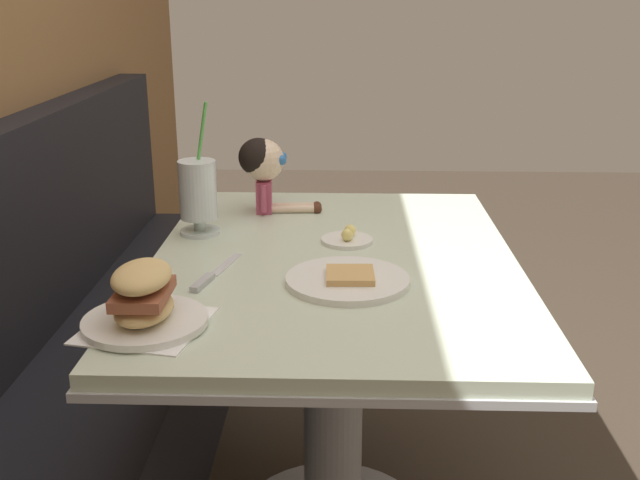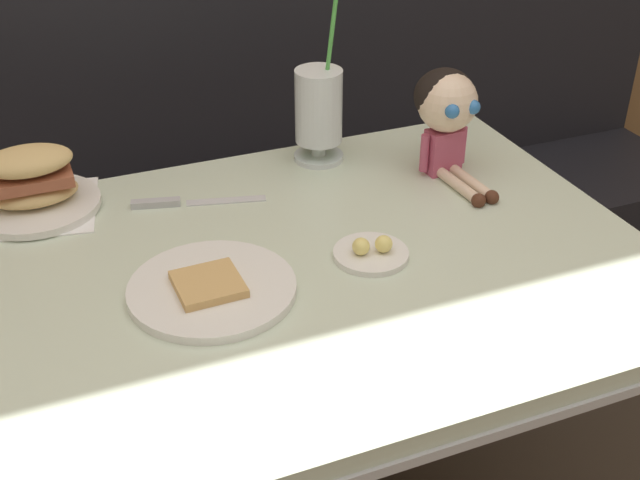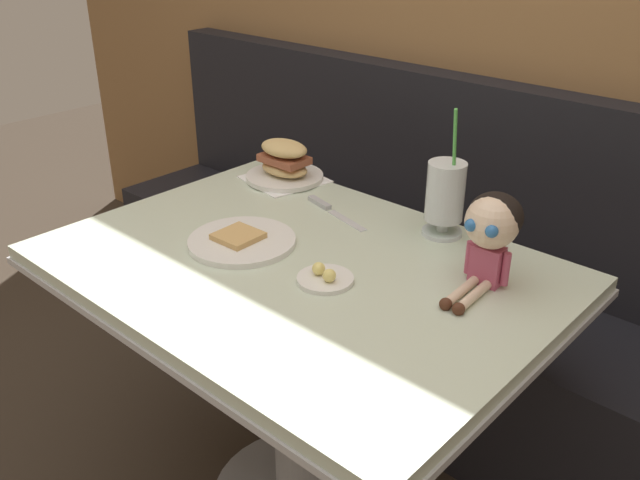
# 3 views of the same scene
# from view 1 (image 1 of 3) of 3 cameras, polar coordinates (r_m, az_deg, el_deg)

# --- Properties ---
(booth_bench) EXTENTS (2.60, 0.48, 1.00)m
(booth_bench) POSITION_cam_1_polar(r_m,az_deg,el_deg) (1.96, -18.21, -12.50)
(booth_bench) COLOR black
(booth_bench) RESTS_ON ground
(diner_table) EXTENTS (1.11, 0.81, 0.74)m
(diner_table) POSITION_cam_1_polar(r_m,az_deg,el_deg) (1.74, 1.03, -7.39)
(diner_table) COLOR beige
(diner_table) RESTS_ON ground
(toast_plate) EXTENTS (0.25, 0.25, 0.03)m
(toast_plate) POSITION_cam_1_polar(r_m,az_deg,el_deg) (1.52, 2.11, -3.00)
(toast_plate) COLOR white
(toast_plate) RESTS_ON diner_table
(milkshake_glass) EXTENTS (0.10, 0.10, 0.32)m
(milkshake_glass) POSITION_cam_1_polar(r_m,az_deg,el_deg) (1.82, -9.21, 3.52)
(milkshake_glass) COLOR silver
(milkshake_glass) RESTS_ON diner_table
(sandwich_plate) EXTENTS (0.23, 0.23, 0.12)m
(sandwich_plate) POSITION_cam_1_polar(r_m,az_deg,el_deg) (1.35, -13.20, -4.59)
(sandwich_plate) COLOR white
(sandwich_plate) RESTS_ON diner_table
(butter_saucer) EXTENTS (0.12, 0.12, 0.04)m
(butter_saucer) POSITION_cam_1_polar(r_m,az_deg,el_deg) (1.76, 2.08, 0.11)
(butter_saucer) COLOR white
(butter_saucer) RESTS_ON diner_table
(butter_knife) EXTENTS (0.23, 0.08, 0.01)m
(butter_knife) POSITION_cam_1_polar(r_m,az_deg,el_deg) (1.55, -8.38, -2.81)
(butter_knife) COLOR silver
(butter_knife) RESTS_ON diner_table
(seated_doll) EXTENTS (0.12, 0.22, 0.20)m
(seated_doll) POSITION_cam_1_polar(r_m,az_deg,el_deg) (1.98, -4.31, 5.75)
(seated_doll) COLOR #B74C6B
(seated_doll) RESTS_ON diner_table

